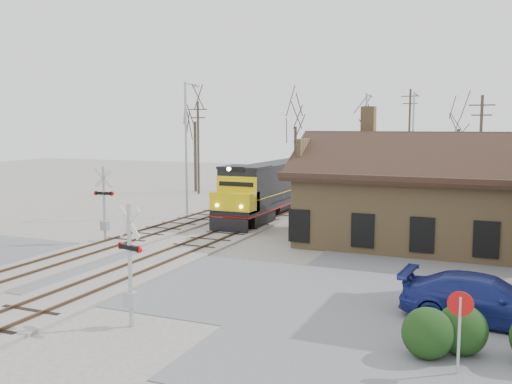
% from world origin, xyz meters
% --- Properties ---
extents(ground, '(140.00, 140.00, 0.00)m').
position_xyz_m(ground, '(0.00, 0.00, 0.00)').
color(ground, '#AAA59A').
rests_on(ground, ground).
extents(road, '(60.00, 9.00, 0.03)m').
position_xyz_m(road, '(0.00, 0.00, 0.01)').
color(road, slate).
rests_on(road, ground).
extents(track_main, '(3.40, 90.00, 0.24)m').
position_xyz_m(track_main, '(0.00, 15.00, 0.07)').
color(track_main, '#AAA59A').
rests_on(track_main, ground).
extents(track_siding, '(3.40, 90.00, 0.24)m').
position_xyz_m(track_siding, '(-4.50, 15.00, 0.07)').
color(track_siding, '#AAA59A').
rests_on(track_siding, ground).
extents(depot, '(15.20, 9.31, 7.90)m').
position_xyz_m(depot, '(11.99, 12.00, 2.41)').
color(depot, '#91744B').
rests_on(depot, ground).
extents(locomotive_lead, '(2.79, 18.72, 4.15)m').
position_xyz_m(locomotive_lead, '(0.00, 19.23, 2.18)').
color(locomotive_lead, black).
rests_on(locomotive_lead, ground).
extents(locomotive_trailing, '(2.79, 18.72, 3.93)m').
position_xyz_m(locomotive_trailing, '(0.00, 38.22, 2.18)').
color(locomotive_trailing, black).
rests_on(locomotive_trailing, ground).
extents(crossbuck_near, '(1.17, 0.40, 4.20)m').
position_xyz_m(crossbuck_near, '(4.17, -5.70, 1.96)').
color(crossbuck_near, '#A5A8AD').
rests_on(crossbuck_near, ground).
extents(crossbuck_far, '(1.26, 0.33, 4.44)m').
position_xyz_m(crossbuck_far, '(-5.40, 5.24, 2.06)').
color(crossbuck_far, '#A5A8AD').
rests_on(crossbuck_far, ground).
extents(do_not_enter_sign, '(0.70, 0.08, 2.34)m').
position_xyz_m(do_not_enter_sign, '(14.59, -5.33, 1.62)').
color(do_not_enter_sign, '#A5A8AD').
rests_on(do_not_enter_sign, ground).
extents(parked_car, '(5.85, 2.78, 1.65)m').
position_xyz_m(parked_car, '(15.15, -0.66, 0.82)').
color(parked_car, navy).
rests_on(parked_car, ground).
extents(hedge_a, '(1.51, 1.51, 1.51)m').
position_xyz_m(hedge_a, '(13.69, -4.51, 0.75)').
color(hedge_a, black).
rests_on(hedge_a, ground).
extents(hedge_b, '(1.51, 1.51, 1.51)m').
position_xyz_m(hedge_b, '(14.58, -3.82, 0.76)').
color(hedge_b, black).
rests_on(hedge_b, ground).
extents(streetlight_a, '(0.25, 2.04, 9.87)m').
position_xyz_m(streetlight_a, '(-5.65, 15.24, 5.48)').
color(streetlight_a, '#A5A8AD').
rests_on(streetlight_a, ground).
extents(streetlight_b, '(0.25, 2.04, 9.32)m').
position_xyz_m(streetlight_b, '(5.44, 24.87, 5.20)').
color(streetlight_b, '#A5A8AD').
rests_on(streetlight_b, ground).
extents(streetlight_c, '(0.25, 2.04, 9.80)m').
position_xyz_m(streetlight_c, '(8.02, 33.07, 5.44)').
color(streetlight_c, '#A5A8AD').
rests_on(streetlight_c, ground).
extents(utility_pole_a, '(2.00, 0.24, 9.09)m').
position_xyz_m(utility_pole_a, '(-11.85, 28.22, 4.76)').
color(utility_pole_a, '#382D23').
rests_on(utility_pole_a, ground).
extents(utility_pole_b, '(2.00, 0.24, 10.76)m').
position_xyz_m(utility_pole_b, '(6.05, 44.45, 5.61)').
color(utility_pole_b, '#382D23').
rests_on(utility_pole_b, ground).
extents(utility_pole_c, '(2.00, 0.24, 9.17)m').
position_xyz_m(utility_pole_c, '(13.96, 28.68, 4.81)').
color(utility_pole_c, '#382D23').
rests_on(utility_pole_c, ground).
extents(tree_a, '(4.75, 4.75, 11.63)m').
position_xyz_m(tree_a, '(-13.07, 29.78, 8.28)').
color(tree_a, '#382D23').
rests_on(tree_a, ground).
extents(tree_b, '(4.40, 4.40, 10.78)m').
position_xyz_m(tree_b, '(-4.32, 35.57, 7.67)').
color(tree_b, '#382D23').
rests_on(tree_b, ground).
extents(tree_c, '(4.70, 4.70, 11.53)m').
position_xyz_m(tree_c, '(0.07, 48.46, 8.21)').
color(tree_c, '#382D23').
rests_on(tree_c, ground).
extents(tree_d, '(4.25, 4.25, 10.40)m').
position_xyz_m(tree_d, '(11.40, 42.41, 7.41)').
color(tree_d, '#382D23').
rests_on(tree_d, ground).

